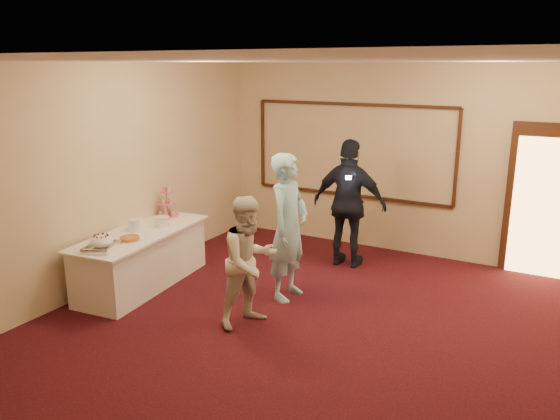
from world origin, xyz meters
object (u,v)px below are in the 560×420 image
object	(u,v)px
woman	(250,262)
guest	(349,204)
tart	(130,239)
man	(288,227)
cupcake_stand	(167,204)
pavlova_tray	(102,243)
plate_stack_a	(136,225)
plate_stack_b	(163,222)
buffet_table	(142,258)

from	to	relation	value
woman	guest	world-z (taller)	guest
tart	man	size ratio (longest dim) A/B	0.15
cupcake_stand	guest	bearing A→B (deg)	28.12
pavlova_tray	plate_stack_a	bearing A→B (deg)	103.94
cupcake_stand	plate_stack_a	world-z (taller)	cupcake_stand
pavlova_tray	woman	world-z (taller)	woman
plate_stack_a	man	bearing A→B (deg)	16.74
plate_stack_b	buffet_table	bearing A→B (deg)	-110.01
plate_stack_a	tart	world-z (taller)	plate_stack_a
cupcake_stand	plate_stack_b	size ratio (longest dim) A/B	2.65
man	guest	bearing A→B (deg)	-9.07
tart	guest	distance (m)	3.19
cupcake_stand	woman	bearing A→B (deg)	-26.90
man	guest	xyz separation A→B (m)	(0.23, 1.48, 0.01)
woman	plate_stack_b	bearing A→B (deg)	92.86
man	guest	world-z (taller)	guest
plate_stack_a	man	distance (m)	2.13
pavlova_tray	cupcake_stand	distance (m)	1.63
cupcake_stand	plate_stack_a	bearing A→B (deg)	-80.85
cupcake_stand	plate_stack_a	size ratio (longest dim) A/B	2.52
tart	plate_stack_b	bearing A→B (deg)	93.39
buffet_table	man	xyz separation A→B (m)	(1.94, 0.63, 0.57)
plate_stack_b	man	world-z (taller)	man
tart	woman	world-z (taller)	woman
plate_stack_a	buffet_table	bearing A→B (deg)	-10.50
guest	pavlova_tray	bearing A→B (deg)	52.37
plate_stack_a	tart	xyz separation A→B (m)	(0.26, -0.38, -0.05)
buffet_table	plate_stack_b	distance (m)	0.57
plate_stack_b	cupcake_stand	bearing A→B (deg)	124.41
plate_stack_a	tart	distance (m)	0.46
tart	man	distance (m)	2.05
man	tart	bearing A→B (deg)	119.08
cupcake_stand	man	size ratio (longest dim) A/B	0.26
pavlova_tray	man	bearing A→B (deg)	37.34
man	buffet_table	bearing A→B (deg)	107.97
pavlova_tray	plate_stack_b	world-z (taller)	pavlova_tray
pavlova_tray	guest	size ratio (longest dim) A/B	0.27
man	woman	distance (m)	0.91
cupcake_stand	man	world-z (taller)	man
guest	woman	bearing A→B (deg)	81.84
pavlova_tray	woman	size ratio (longest dim) A/B	0.34
pavlova_tray	buffet_table	bearing A→B (deg)	97.11
cupcake_stand	plate_stack_b	xyz separation A→B (m)	(0.35, -0.51, -0.10)
guest	buffet_table	bearing A→B (deg)	42.27
cupcake_stand	man	bearing A→B (deg)	-5.07
pavlova_tray	tart	xyz separation A→B (m)	(0.06, 0.41, -0.05)
plate_stack_a	man	size ratio (longest dim) A/B	0.10
tart	man	world-z (taller)	man
pavlova_tray	man	xyz separation A→B (m)	(1.84, 1.41, 0.11)
buffet_table	pavlova_tray	bearing A→B (deg)	-82.89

